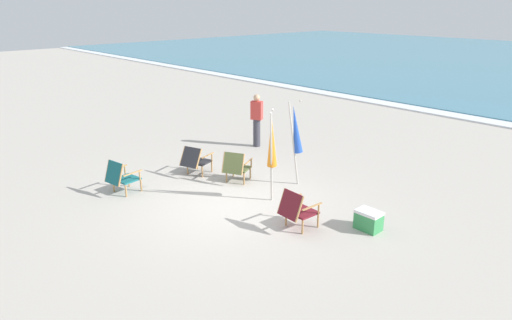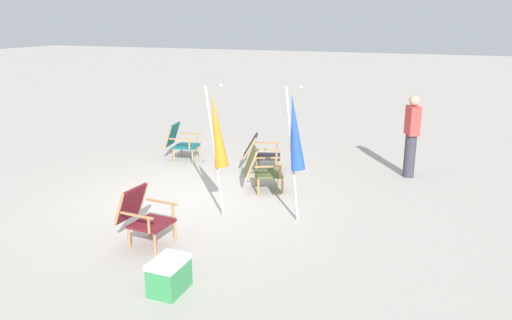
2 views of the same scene
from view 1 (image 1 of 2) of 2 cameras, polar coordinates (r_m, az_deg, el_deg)
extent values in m
plane|color=#B2AAA0|center=(10.23, -3.00, -5.44)|extent=(80.00, 80.00, 0.00)
cube|color=white|center=(19.67, 24.61, 4.97)|extent=(80.00, 1.10, 0.06)
cube|color=maroon|center=(9.13, 5.80, -6.45)|extent=(0.55, 0.51, 0.04)
cube|color=maroon|center=(8.82, 4.31, -5.64)|extent=(0.51, 0.25, 0.50)
cylinder|color=#AD7F4C|center=(9.49, 5.70, -6.50)|extent=(0.04, 0.04, 0.32)
cylinder|color=#AD7F4C|center=(9.20, 7.76, -7.45)|extent=(0.04, 0.04, 0.32)
cylinder|color=#AD7F4C|center=(9.22, 3.77, -7.25)|extent=(0.04, 0.04, 0.32)
cylinder|color=#AD7F4C|center=(8.92, 5.84, -8.26)|extent=(0.04, 0.04, 0.32)
cube|color=#AD7F4C|center=(9.21, 4.53, -4.68)|extent=(0.07, 0.53, 0.02)
cylinder|color=#AD7F4C|center=(9.37, 5.34, -5.00)|extent=(0.04, 0.04, 0.22)
cube|color=#AD7F4C|center=(8.85, 7.04, -5.79)|extent=(0.07, 0.53, 0.02)
cylinder|color=#AD7F4C|center=(9.02, 7.84, -6.10)|extent=(0.04, 0.04, 0.22)
cylinder|color=#AD7F4C|center=(8.98, 3.19, -5.12)|extent=(0.05, 0.23, 0.50)
cylinder|color=#AD7F4C|center=(8.65, 5.47, -6.18)|extent=(0.05, 0.23, 0.50)
cube|color=#196066|center=(11.14, -15.85, -2.29)|extent=(0.59, 0.55, 0.04)
cube|color=#196066|center=(10.89, -17.33, -1.56)|extent=(0.52, 0.28, 0.50)
cylinder|color=#AD7F4C|center=(11.49, -15.62, -2.46)|extent=(0.04, 0.04, 0.32)
cylinder|color=#AD7F4C|center=(11.14, -14.17, -3.03)|extent=(0.04, 0.04, 0.32)
cylinder|color=#AD7F4C|center=(11.27, -17.37, -3.08)|extent=(0.04, 0.04, 0.32)
cylinder|color=#AD7F4C|center=(10.91, -15.95, -3.68)|extent=(0.04, 0.04, 0.32)
cube|color=#AD7F4C|center=(11.27, -16.88, -0.95)|extent=(0.12, 0.53, 0.02)
cylinder|color=#AD7F4C|center=(11.41, -16.07, -1.22)|extent=(0.04, 0.04, 0.22)
cube|color=#AD7F4C|center=(10.84, -15.16, -1.58)|extent=(0.12, 0.53, 0.02)
cylinder|color=#AD7F4C|center=(10.98, -14.33, -1.85)|extent=(0.04, 0.04, 0.22)
cylinder|color=#AD7F4C|center=(11.09, -18.09, -1.27)|extent=(0.07, 0.21, 0.50)
cylinder|color=#AD7F4C|center=(10.69, -16.55, -1.87)|extent=(0.07, 0.21, 0.50)
cube|color=#28282D|center=(11.98, -7.08, -0.19)|extent=(0.64, 0.62, 0.04)
cube|color=#28282D|center=(11.62, -8.18, 0.33)|extent=(0.56, 0.43, 0.47)
cylinder|color=#AD7F4C|center=(12.33, -7.35, -0.42)|extent=(0.04, 0.04, 0.32)
cylinder|color=#AD7F4C|center=(12.07, -5.55, -0.78)|extent=(0.04, 0.04, 0.32)
cylinder|color=#AD7F4C|center=(12.00, -8.55, -1.03)|extent=(0.04, 0.04, 0.32)
cylinder|color=#AD7F4C|center=(11.74, -6.73, -1.41)|extent=(0.04, 0.04, 0.32)
cube|color=#AD7F4C|center=(12.05, -8.26, 0.99)|extent=(0.20, 0.51, 0.02)
cylinder|color=#AD7F4C|center=(12.23, -7.71, 0.74)|extent=(0.04, 0.04, 0.22)
cube|color=#AD7F4C|center=(11.74, -6.07, 0.58)|extent=(0.20, 0.51, 0.02)
cylinder|color=#AD7F4C|center=(11.92, -5.54, 0.33)|extent=(0.04, 0.04, 0.22)
cylinder|color=#AD7F4C|center=(11.77, -9.18, 0.52)|extent=(0.13, 0.29, 0.47)
cylinder|color=#AD7F4C|center=(11.48, -7.16, 0.14)|extent=(0.13, 0.29, 0.47)
cube|color=#515B33|center=(11.41, -2.21, -1.05)|extent=(0.68, 0.66, 0.04)
cube|color=#515B33|center=(11.03, -2.88, -0.43)|extent=(0.54, 0.42, 0.50)
cylinder|color=#AD7F4C|center=(11.73, -2.86, -1.30)|extent=(0.04, 0.04, 0.32)
cylinder|color=#AD7F4C|center=(11.57, -0.72, -1.58)|extent=(0.04, 0.04, 0.32)
cylinder|color=#AD7F4C|center=(11.36, -3.70, -2.02)|extent=(0.04, 0.04, 0.32)
cylinder|color=#AD7F4C|center=(11.19, -1.50, -2.31)|extent=(0.04, 0.04, 0.32)
cube|color=#AD7F4C|center=(11.42, -3.56, 0.12)|extent=(0.27, 0.49, 0.02)
cylinder|color=#AD7F4C|center=(11.62, -3.18, -0.11)|extent=(0.04, 0.04, 0.22)
cube|color=#AD7F4C|center=(11.22, -0.93, -0.19)|extent=(0.27, 0.49, 0.02)
cylinder|color=#AD7F4C|center=(11.42, -0.60, -0.42)|extent=(0.04, 0.04, 0.22)
cylinder|color=#AD7F4C|center=(11.13, -4.09, -0.28)|extent=(0.14, 0.22, 0.50)
cylinder|color=#AD7F4C|center=(10.94, -1.64, -0.58)|extent=(0.14, 0.22, 0.50)
cylinder|color=#B7B2A8|center=(9.91, 1.93, 0.23)|extent=(0.20, 0.25, 2.09)
cone|color=orange|center=(9.83, 1.99, 2.32)|extent=(0.38, 0.41, 1.17)
sphere|color=#B7B2A8|center=(9.73, 2.11, 6.28)|extent=(0.06, 0.06, 0.06)
cylinder|color=#B7B2A8|center=(10.93, 4.70, 1.99)|extent=(0.17, 0.32, 2.09)
cone|color=blue|center=(10.85, 5.00, 3.85)|extent=(0.35, 0.43, 1.17)
sphere|color=#B7B2A8|center=(10.74, 5.57, 7.37)|extent=(0.06, 0.06, 0.06)
cylinder|color=#383842|center=(14.12, 0.09, 3.42)|extent=(0.22, 0.22, 0.86)
cube|color=#D13D38|center=(13.95, 0.10, 6.23)|extent=(0.39, 0.33, 0.56)
sphere|color=tan|center=(13.87, 0.10, 7.80)|extent=(0.20, 0.20, 0.20)
cube|color=#338C4C|center=(9.30, 13.87, -7.47)|extent=(0.48, 0.34, 0.34)
cube|color=white|center=(9.22, 13.97, -6.36)|extent=(0.49, 0.35, 0.06)
camera|label=2|loc=(10.01, 47.16, 6.21)|focal=35.00mm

